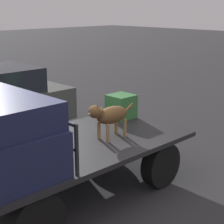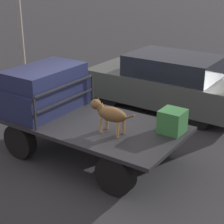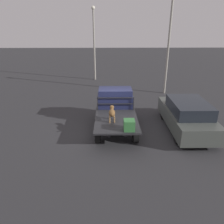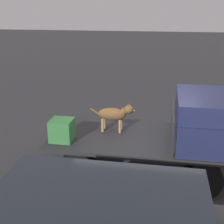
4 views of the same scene
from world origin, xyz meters
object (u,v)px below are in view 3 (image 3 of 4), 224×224
at_px(flatbed_truck, 116,119).
at_px(dog, 112,112).
at_px(parked_sedan, 187,115).
at_px(light_pole_near, 169,38).
at_px(cargo_crate, 129,125).

bearing_deg(flatbed_truck, dog, 162.19).
bearing_deg(dog, parked_sedan, -97.24).
bearing_deg(light_pole_near, cargo_crate, 156.36).
distance_m(flatbed_truck, parked_sedan, 3.57).
bearing_deg(flatbed_truck, light_pole_near, -32.43).
xyz_separation_m(dog, parked_sedan, (0.59, -3.77, -0.44)).
distance_m(flatbed_truck, light_pole_near, 8.26).
bearing_deg(parked_sedan, flatbed_truck, 84.23).
height_order(dog, cargo_crate, dog).
xyz_separation_m(dog, cargo_crate, (-1.03, -0.72, -0.18)).
xyz_separation_m(cargo_crate, parked_sedan, (1.62, -3.05, -0.26)).
relative_size(cargo_crate, parked_sedan, 0.10).
height_order(cargo_crate, parked_sedan, parked_sedan).
distance_m(cargo_crate, light_pole_near, 9.24).
relative_size(flatbed_truck, light_pole_near, 0.57).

